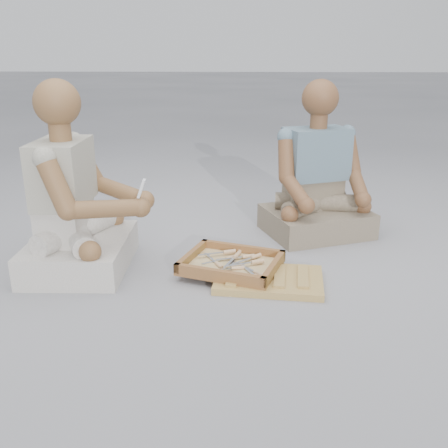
{
  "coord_description": "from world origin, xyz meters",
  "views": [
    {
      "loc": [
        0.13,
        -2.26,
        1.14
      ],
      "look_at": [
        0.02,
        0.18,
        0.3
      ],
      "focal_mm": 40.0,
      "sensor_mm": 36.0,
      "label": 1
    }
  ],
  "objects_px": {
    "tool_tray": "(231,264)",
    "companion": "(317,184)",
    "carved_panel": "(269,280)",
    "craftsman": "(76,208)"
  },
  "relations": [
    {
      "from": "carved_panel",
      "to": "craftsman",
      "type": "xyz_separation_m",
      "value": [
        -1.05,
        0.16,
        0.33
      ]
    },
    {
      "from": "tool_tray",
      "to": "companion",
      "type": "relative_size",
      "value": 0.6
    },
    {
      "from": "carved_panel",
      "to": "companion",
      "type": "relative_size",
      "value": 0.56
    },
    {
      "from": "craftsman",
      "to": "companion",
      "type": "xyz_separation_m",
      "value": [
        1.38,
        0.64,
        -0.02
      ]
    },
    {
      "from": "tool_tray",
      "to": "companion",
      "type": "bearing_deg",
      "value": 52.5
    },
    {
      "from": "craftsman",
      "to": "companion",
      "type": "relative_size",
      "value": 1.03
    },
    {
      "from": "tool_tray",
      "to": "craftsman",
      "type": "height_order",
      "value": "craftsman"
    },
    {
      "from": "carved_panel",
      "to": "companion",
      "type": "distance_m",
      "value": 0.92
    },
    {
      "from": "craftsman",
      "to": "carved_panel",
      "type": "bearing_deg",
      "value": 79.68
    },
    {
      "from": "tool_tray",
      "to": "craftsman",
      "type": "distance_m",
      "value": 0.9
    }
  ]
}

